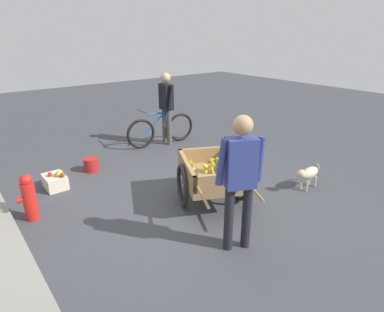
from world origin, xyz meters
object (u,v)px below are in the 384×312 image
(fire_hydrant, at_px, (29,197))
(dog, at_px, (308,173))
(fruit_cart, at_px, (211,175))
(vendor_person, at_px, (240,173))
(cyclist_person, at_px, (166,102))
(apple_crate, at_px, (55,181))
(plastic_bucket, at_px, (91,164))
(bicycle, at_px, (161,129))

(fire_hydrant, bearing_deg, dog, -115.22)
(fruit_cart, relative_size, vendor_person, 1.11)
(cyclist_person, height_order, dog, cyclist_person)
(apple_crate, bearing_deg, plastic_bucket, -67.00)
(fruit_cart, distance_m, vendor_person, 1.27)
(vendor_person, relative_size, cyclist_person, 1.02)
(bicycle, height_order, dog, bicycle)
(fruit_cart, distance_m, cyclist_person, 2.96)
(vendor_person, height_order, dog, vendor_person)
(dog, height_order, apple_crate, dog)
(fire_hydrant, bearing_deg, fruit_cart, -117.06)
(dog, bearing_deg, plastic_bucket, 40.95)
(cyclist_person, bearing_deg, fire_hydrant, 115.29)
(fire_hydrant, bearing_deg, cyclist_person, -64.71)
(bicycle, bearing_deg, vendor_person, 159.89)
(bicycle, relative_size, dog, 2.46)
(fruit_cart, xyz_separation_m, apple_crate, (1.94, 1.72, -0.32))
(fire_hydrant, xyz_separation_m, plastic_bucket, (1.10, -1.30, -0.21))
(fruit_cart, xyz_separation_m, vendor_person, (-1.03, 0.50, 0.54))
(bicycle, height_order, apple_crate, bicycle)
(bicycle, distance_m, dog, 3.44)
(vendor_person, xyz_separation_m, fire_hydrant, (2.19, 1.77, -0.65))
(fruit_cart, height_order, bicycle, bicycle)
(plastic_bucket, bearing_deg, vendor_person, -171.81)
(dog, distance_m, plastic_bucket, 3.84)
(apple_crate, bearing_deg, cyclist_person, -74.21)
(plastic_bucket, relative_size, apple_crate, 0.63)
(fire_hydrant, height_order, plastic_bucket, fire_hydrant)
(vendor_person, bearing_deg, fruit_cart, -25.56)
(dog, height_order, plastic_bucket, dog)
(fruit_cart, xyz_separation_m, plastic_bucket, (2.26, 0.97, -0.32))
(fruit_cart, xyz_separation_m, bicycle, (2.74, -0.89, -0.09))
(bicycle, height_order, plastic_bucket, bicycle)
(fire_hydrant, bearing_deg, bicycle, -63.45)
(dog, relative_size, plastic_bucket, 2.44)
(fruit_cart, bearing_deg, bicycle, -17.94)
(vendor_person, height_order, plastic_bucket, vendor_person)
(plastic_bucket, bearing_deg, cyclist_person, -77.05)
(bicycle, distance_m, fire_hydrant, 3.53)
(vendor_person, bearing_deg, cyclist_person, -22.19)
(fire_hydrant, bearing_deg, plastic_bucket, -49.75)
(apple_crate, bearing_deg, dog, -128.37)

